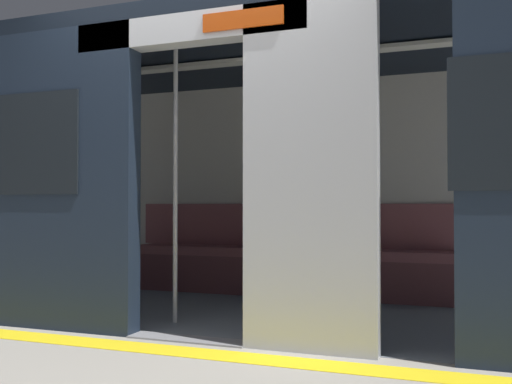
{
  "coord_description": "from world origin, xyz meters",
  "views": [
    {
      "loc": [
        -1.85,
        3.6,
        0.91
      ],
      "look_at": [
        -0.04,
        -1.18,
        1.03
      ],
      "focal_mm": 41.4,
      "sensor_mm": 36.0,
      "label": 1
    }
  ],
  "objects": [
    {
      "name": "ground_plane",
      "position": [
        0.0,
        0.0,
        0.0
      ],
      "size": [
        60.0,
        60.0,
        0.0
      ],
      "primitive_type": "plane",
      "color": "gray"
    },
    {
      "name": "platform_edge_strip",
      "position": [
        0.0,
        0.3,
        0.0
      ],
      "size": [
        8.0,
        0.24,
        0.01
      ],
      "primitive_type": "cube",
      "color": "yellow",
      "rests_on": "ground_plane"
    },
    {
      "name": "train_car",
      "position": [
        0.05,
        -1.13,
        1.52
      ],
      "size": [
        6.4,
        2.61,
        2.34
      ],
      "color": "silver",
      "rests_on": "ground_plane"
    },
    {
      "name": "bench_seat",
      "position": [
        0.0,
        -2.1,
        0.37
      ],
      "size": [
        3.31,
        0.44,
        0.48
      ],
      "color": "#935156",
      "rests_on": "ground_plane"
    },
    {
      "name": "person_seated",
      "position": [
        -0.12,
        -2.05,
        0.7
      ],
      "size": [
        0.55,
        0.69,
        1.21
      ],
      "color": "silver",
      "rests_on": "ground_plane"
    },
    {
      "name": "handbag",
      "position": [
        0.28,
        -2.14,
        0.56
      ],
      "size": [
        0.26,
        0.15,
        0.17
      ],
      "color": "#262D4C",
      "rests_on": "bench_seat"
    },
    {
      "name": "book",
      "position": [
        -0.54,
        -2.18,
        0.49
      ],
      "size": [
        0.23,
        0.26,
        0.03
      ],
      "primitive_type": "cube",
      "rotation": [
        0.0,
        0.0,
        0.47
      ],
      "color": "#33723F",
      "rests_on": "bench_seat"
    },
    {
      "name": "grab_pole_door",
      "position": [
        0.37,
        -0.49,
        1.1
      ],
      "size": [
        0.04,
        0.04,
        2.2
      ],
      "primitive_type": "cylinder",
      "color": "silver",
      "rests_on": "ground_plane"
    },
    {
      "name": "grab_pole_far",
      "position": [
        -0.37,
        -0.59,
        1.1
      ],
      "size": [
        0.04,
        0.04,
        2.2
      ],
      "primitive_type": "cylinder",
      "color": "silver",
      "rests_on": "ground_plane"
    }
  ]
}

